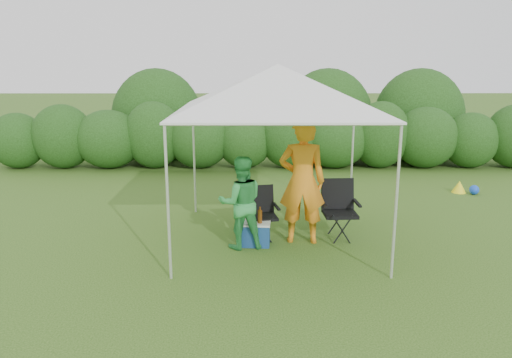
{
  "coord_description": "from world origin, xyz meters",
  "views": [
    {
      "loc": [
        -0.38,
        -7.27,
        2.93
      ],
      "look_at": [
        -0.34,
        0.4,
        1.05
      ],
      "focal_mm": 35.0,
      "sensor_mm": 36.0,
      "label": 1
    }
  ],
  "objects_px": {
    "chair_right": "(339,205)",
    "man": "(302,181)",
    "woman": "(241,203)",
    "canopy": "(278,88)",
    "chair_left": "(261,209)",
    "cooler": "(256,233)"
  },
  "relations": [
    {
      "from": "chair_right",
      "to": "man",
      "type": "xyz_separation_m",
      "value": [
        -0.64,
        -0.22,
        0.46
      ]
    },
    {
      "from": "man",
      "to": "cooler",
      "type": "relative_size",
      "value": 4.22
    },
    {
      "from": "canopy",
      "to": "woman",
      "type": "xyz_separation_m",
      "value": [
        -0.57,
        -0.34,
        -1.73
      ]
    },
    {
      "from": "canopy",
      "to": "woman",
      "type": "distance_m",
      "value": 1.85
    },
    {
      "from": "canopy",
      "to": "chair_left",
      "type": "relative_size",
      "value": 3.6
    },
    {
      "from": "canopy",
      "to": "chair_right",
      "type": "xyz_separation_m",
      "value": [
        1.04,
        0.12,
        -1.91
      ]
    },
    {
      "from": "chair_right",
      "to": "chair_left",
      "type": "distance_m",
      "value": 1.3
    },
    {
      "from": "chair_left",
      "to": "man",
      "type": "bearing_deg",
      "value": -28.18
    },
    {
      "from": "woman",
      "to": "cooler",
      "type": "bearing_deg",
      "value": -169.44
    },
    {
      "from": "canopy",
      "to": "woman",
      "type": "height_order",
      "value": "canopy"
    },
    {
      "from": "woman",
      "to": "man",
      "type": "bearing_deg",
      "value": -175.48
    },
    {
      "from": "chair_left",
      "to": "chair_right",
      "type": "bearing_deg",
      "value": -10.04
    },
    {
      "from": "canopy",
      "to": "cooler",
      "type": "bearing_deg",
      "value": -142.66
    },
    {
      "from": "chair_right",
      "to": "woman",
      "type": "distance_m",
      "value": 1.69
    },
    {
      "from": "chair_left",
      "to": "man",
      "type": "relative_size",
      "value": 0.43
    },
    {
      "from": "chair_right",
      "to": "woman",
      "type": "xyz_separation_m",
      "value": [
        -1.61,
        -0.46,
        0.19
      ]
    },
    {
      "from": "chair_left",
      "to": "man",
      "type": "height_order",
      "value": "man"
    },
    {
      "from": "canopy",
      "to": "chair_left",
      "type": "xyz_separation_m",
      "value": [
        -0.26,
        0.1,
        -1.97
      ]
    },
    {
      "from": "chair_right",
      "to": "man",
      "type": "bearing_deg",
      "value": -163.53
    },
    {
      "from": "chair_left",
      "to": "woman",
      "type": "height_order",
      "value": "woman"
    },
    {
      "from": "cooler",
      "to": "woman",
      "type": "bearing_deg",
      "value": -155.35
    },
    {
      "from": "chair_left",
      "to": "woman",
      "type": "relative_size",
      "value": 0.59
    }
  ]
}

